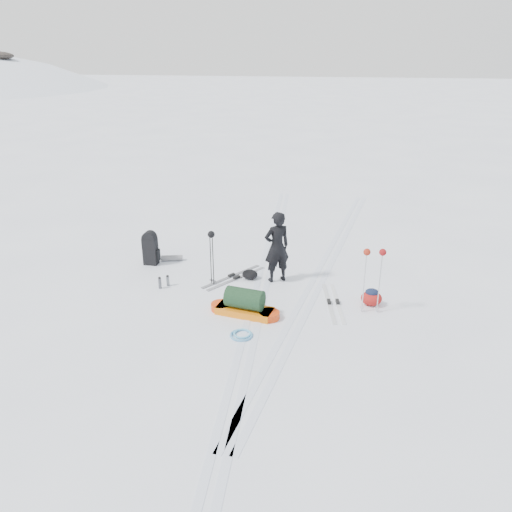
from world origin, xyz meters
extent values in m
plane|color=white|center=(0.00, 0.00, 0.00)|extent=(200.00, 200.00, 0.00)
cube|color=silver|center=(-0.12, 0.00, 0.00)|extent=(1.40, 17.97, 0.01)
cube|color=silver|center=(0.12, 0.00, 0.00)|extent=(1.40, 17.97, 0.01)
cube|color=silver|center=(1.28, 2.00, 0.00)|extent=(2.09, 13.88, 0.01)
cube|color=silver|center=(1.52, 2.00, 0.00)|extent=(2.09, 13.88, 0.01)
imported|color=black|center=(0.26, 0.95, 0.89)|extent=(0.78, 0.71, 1.78)
cube|color=orange|center=(-0.15, -0.86, 0.08)|extent=(1.29, 0.70, 0.15)
cylinder|color=red|center=(0.40, -0.95, 0.08)|extent=(0.51, 0.51, 0.15)
cylinder|color=#E13F0D|center=(-0.71, -0.77, 0.08)|extent=(0.51, 0.51, 0.15)
cylinder|color=black|center=(-0.15, -0.86, 0.38)|extent=(0.88, 0.57, 0.45)
cube|color=black|center=(-3.18, 1.34, 0.36)|extent=(0.36, 0.26, 0.73)
cylinder|color=black|center=(-3.18, 1.34, 0.75)|extent=(0.35, 0.25, 0.35)
cube|color=black|center=(-2.99, 1.37, 0.26)|extent=(0.08, 0.19, 0.31)
cylinder|color=slate|center=(-2.71, 1.66, 0.08)|extent=(0.59, 0.30, 0.16)
cylinder|color=black|center=(-1.27, 0.48, 0.64)|extent=(0.03, 0.03, 1.28)
cylinder|color=black|center=(-1.20, 0.43, 0.64)|extent=(0.03, 0.03, 1.28)
torus|color=black|center=(-1.27, 0.48, 0.10)|extent=(0.12, 0.12, 0.01)
torus|color=black|center=(-1.20, 0.43, 0.10)|extent=(0.12, 0.12, 0.01)
sphere|color=black|center=(-1.23, 0.45, 1.30)|extent=(0.17, 0.17, 0.17)
cylinder|color=silver|center=(2.34, -0.29, 0.70)|extent=(0.03, 0.03, 1.39)
cylinder|color=#ADB0B4|center=(2.66, -0.24, 0.70)|extent=(0.03, 0.03, 1.39)
torus|color=silver|center=(2.34, -0.29, 0.11)|extent=(0.12, 0.12, 0.01)
torus|color=#AFB1B6|center=(2.66, -0.24, 0.11)|extent=(0.12, 0.12, 0.01)
sphere|color=maroon|center=(2.34, -0.29, 1.42)|extent=(0.15, 0.15, 0.15)
sphere|color=maroon|center=(2.66, -0.24, 1.42)|extent=(0.15, 0.15, 0.15)
cube|color=#96989E|center=(-0.72, 0.85, 0.01)|extent=(1.15, 1.65, 0.02)
cube|color=gray|center=(-0.88, 0.96, 0.01)|extent=(1.15, 1.65, 0.02)
cube|color=black|center=(-0.72, 0.85, 0.04)|extent=(0.17, 0.20, 0.05)
cube|color=black|center=(-0.88, 0.96, 0.04)|extent=(0.17, 0.20, 0.05)
cube|color=#B8BBBF|center=(1.62, -0.02, 0.01)|extent=(0.45, 1.91, 0.02)
cube|color=silver|center=(1.81, 0.01, 0.01)|extent=(0.45, 1.91, 0.02)
cube|color=black|center=(1.62, -0.02, 0.04)|extent=(0.11, 0.20, 0.05)
cube|color=black|center=(1.81, 0.01, 0.04)|extent=(0.11, 0.20, 0.05)
torus|color=#4F93C2|center=(-0.03, -1.76, 0.02)|extent=(0.55, 0.55, 0.05)
torus|color=#5BB6DE|center=(-0.02, -1.72, 0.04)|extent=(0.43, 0.43, 0.04)
ellipsoid|color=maroon|center=(2.55, 0.07, 0.17)|extent=(0.52, 0.42, 0.34)
ellipsoid|color=black|center=(2.55, 0.07, 0.32)|extent=(0.33, 0.28, 0.16)
cylinder|color=#4F5056|center=(-2.41, -0.02, 0.13)|extent=(0.08, 0.08, 0.26)
cylinder|color=slate|center=(-2.28, 0.16, 0.12)|extent=(0.08, 0.08, 0.24)
cylinder|color=black|center=(-2.41, -0.02, 0.28)|extent=(0.07, 0.07, 0.03)
cylinder|color=black|center=(-2.28, 0.16, 0.26)|extent=(0.07, 0.07, 0.03)
ellipsoid|color=black|center=(-0.40, 0.92, 0.12)|extent=(0.46, 0.40, 0.24)
camera|label=1|loc=(1.87, -10.17, 5.32)|focal=35.00mm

